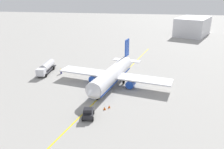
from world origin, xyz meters
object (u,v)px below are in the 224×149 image
(fuel_tanker, at_px, (46,67))
(safety_cone_nose, at_px, (105,108))
(airplane, at_px, (113,75))
(refueling_worker, at_px, (61,71))
(safety_cone_wingtip, at_px, (109,107))
(pushback_tug, at_px, (88,113))

(fuel_tanker, distance_m, safety_cone_nose, 29.74)
(airplane, height_order, refueling_worker, airplane)
(refueling_worker, bearing_deg, safety_cone_wingtip, 44.67)
(refueling_worker, distance_m, safety_cone_wingtip, 26.14)
(refueling_worker, distance_m, safety_cone_nose, 26.29)
(fuel_tanker, height_order, safety_cone_nose, fuel_tanker)
(safety_cone_wingtip, bearing_deg, fuel_tanker, -128.92)
(airplane, relative_size, refueling_worker, 18.26)
(airplane, relative_size, fuel_tanker, 2.87)
(refueling_worker, bearing_deg, pushback_tug, 32.86)
(airplane, height_order, pushback_tug, airplane)
(fuel_tanker, relative_size, safety_cone_wingtip, 18.45)
(pushback_tug, xyz_separation_m, safety_cone_wingtip, (-4.67, 3.35, -0.71))
(pushback_tug, height_order, safety_cone_wingtip, pushback_tug)
(fuel_tanker, xyz_separation_m, refueling_worker, (0.08, 4.74, -0.91))
(refueling_worker, relative_size, safety_cone_wingtip, 2.90)
(fuel_tanker, bearing_deg, airplane, 75.22)
(airplane, xyz_separation_m, refueling_worker, (-5.62, -16.85, -1.97))
(pushback_tug, bearing_deg, safety_cone_nose, 145.53)
(safety_cone_nose, bearing_deg, airplane, -177.08)
(refueling_worker, bearing_deg, fuel_tanker, -90.91)
(fuel_tanker, bearing_deg, pushback_tug, 40.26)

